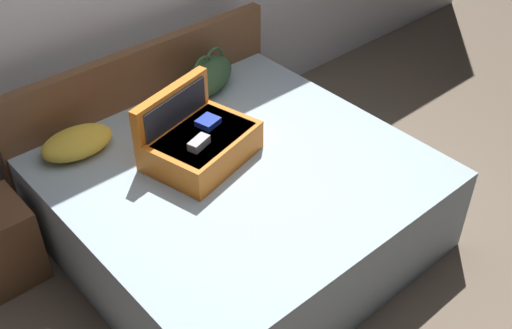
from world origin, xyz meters
TOP-DOWN VIEW (x-y plane):
  - ground_plane at (0.00, 0.00)m, footprint 12.00×12.00m
  - bed at (0.00, 0.40)m, footprint 1.97×1.89m
  - headboard at (0.00, 1.38)m, footprint 2.00×0.08m
  - hard_case_large at (-0.12, 0.62)m, footprint 0.69×0.59m
  - duffel_bag at (0.37, 1.16)m, footprint 0.50×0.36m
  - pillow_near_headboard at (-0.63, 1.13)m, footprint 0.45×0.30m

SIDE VIEW (x-z plane):
  - ground_plane at x=0.00m, z-range 0.00..0.00m
  - bed at x=0.00m, z-range 0.00..0.58m
  - headboard at x=0.00m, z-range 0.00..0.95m
  - pillow_near_headboard at x=-0.63m, z-range 0.58..0.72m
  - duffel_bag at x=0.37m, z-range 0.55..0.85m
  - hard_case_large at x=-0.12m, z-range 0.50..0.91m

